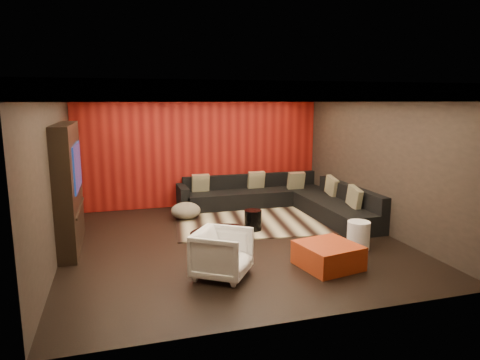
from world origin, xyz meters
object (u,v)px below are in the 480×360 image
object	(u,v)px
coffee_table	(217,234)
armchair	(222,254)
white_side_table	(358,235)
sectional_sofa	(283,200)
drum_stool	(253,220)
orange_ottoman	(328,255)

from	to	relation	value
coffee_table	armchair	size ratio (longest dim) A/B	1.40
white_side_table	sectional_sofa	bearing A→B (deg)	95.83
armchair	drum_stool	bearing A→B (deg)	5.02
coffee_table	white_side_table	distance (m)	2.58
drum_stool	white_side_table	bearing A→B (deg)	-46.13
white_side_table	armchair	distance (m)	2.66
drum_stool	armchair	bearing A→B (deg)	-119.43
coffee_table	sectional_sofa	distance (m)	2.62
white_side_table	sectional_sofa	size ratio (longest dim) A/B	0.14
drum_stool	armchair	size ratio (longest dim) A/B	0.52
armchair	coffee_table	bearing A→B (deg)	23.97
coffee_table	orange_ottoman	world-z (taller)	orange_ottoman
armchair	sectional_sofa	bearing A→B (deg)	-0.35
coffee_table	sectional_sofa	xyz separation A→B (m)	(2.01, 1.67, 0.15)
drum_stool	sectional_sofa	distance (m)	1.76
drum_stool	orange_ottoman	bearing A→B (deg)	-75.49
white_side_table	armchair	size ratio (longest dim) A/B	0.63
orange_ottoman	coffee_table	bearing A→B (deg)	128.11
coffee_table	sectional_sofa	bearing A→B (deg)	39.76
drum_stool	white_side_table	distance (m)	2.11
armchair	sectional_sofa	size ratio (longest dim) A/B	0.22
white_side_table	armchair	bearing A→B (deg)	-169.07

